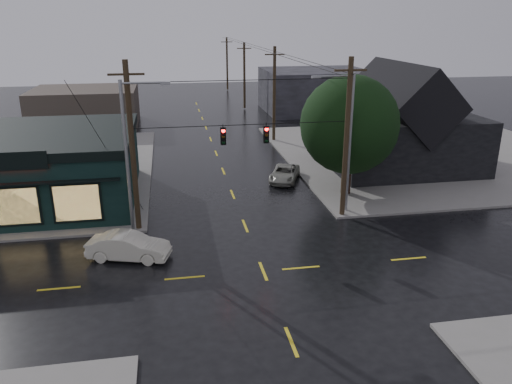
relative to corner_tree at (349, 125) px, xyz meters
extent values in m
plane|color=black|center=(-8.16, -10.50, -5.20)|extent=(160.00, 160.00, 0.00)
cube|color=slate|center=(11.84, 9.50, -5.12)|extent=(28.00, 28.00, 0.15)
cube|color=black|center=(-23.16, 2.50, -2.95)|extent=(16.00, 12.00, 4.20)
cube|color=black|center=(-23.16, 2.50, -0.55)|extent=(16.30, 12.30, 0.60)
cube|color=black|center=(6.84, 6.50, -2.80)|extent=(12.00, 11.00, 4.50)
cylinder|color=black|center=(0.00, 0.00, -3.30)|extent=(0.70, 0.70, 3.50)
sphere|color=black|center=(0.00, 0.00, 0.02)|extent=(6.97, 6.97, 6.97)
cylinder|color=black|center=(-8.16, -4.00, 1.10)|extent=(13.00, 0.04, 0.04)
cube|color=#40362E|center=(-22.16, 29.50, -3.00)|extent=(12.00, 10.00, 4.40)
cube|color=black|center=(7.84, 34.50, -2.40)|extent=(14.00, 12.00, 5.60)
imported|color=beige|center=(-15.00, -7.85, -4.48)|extent=(4.63, 2.70, 1.44)
imported|color=gray|center=(-3.64, 4.02, -4.60)|extent=(3.47, 4.75, 1.20)
camera|label=1|loc=(-12.51, -32.90, 7.08)|focal=35.00mm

